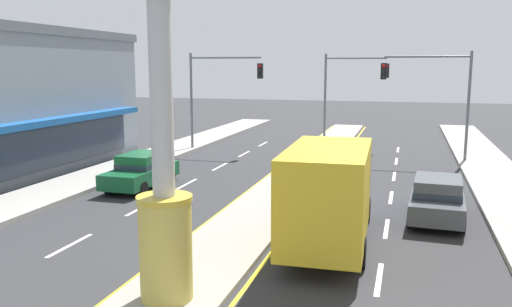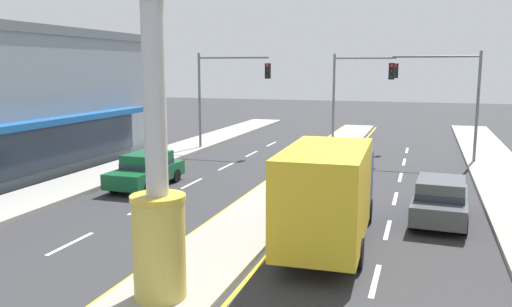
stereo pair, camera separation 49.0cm
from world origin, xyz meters
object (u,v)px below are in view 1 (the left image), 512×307
(sedan_near_right_lane, at_px, (437,198))
(sedan_near_left_lane, at_px, (141,170))
(box_truck_far_right_lane, at_px, (331,191))
(traffic_light_right_side, at_px, (436,87))
(traffic_light_median_far, at_px, (348,84))
(district_sign, at_px, (161,101))
(traffic_light_left_side, at_px, (217,84))

(sedan_near_right_lane, relative_size, sedan_near_left_lane, 1.02)
(box_truck_far_right_lane, relative_size, sedan_near_left_lane, 1.61)
(traffic_light_right_side, xyz_separation_m, traffic_light_median_far, (-5.32, 4.15, -0.05))
(district_sign, height_order, traffic_light_left_side, district_sign)
(traffic_light_median_far, height_order, sedan_near_right_lane, traffic_light_median_far)
(district_sign, bearing_deg, traffic_light_right_side, 72.63)
(traffic_light_right_side, xyz_separation_m, sedan_near_right_lane, (-0.29, -12.04, -3.46))
(district_sign, height_order, box_truck_far_right_lane, district_sign)
(box_truck_far_right_lane, bearing_deg, sedan_near_right_lane, 49.13)
(district_sign, xyz_separation_m, traffic_light_median_far, (1.18, 24.96, -0.42))
(traffic_light_median_far, distance_m, sedan_near_right_lane, 17.30)
(traffic_light_left_side, height_order, traffic_light_right_side, same)
(traffic_light_right_side, xyz_separation_m, sedan_near_left_lane, (-12.73, -10.45, -3.46))
(sedan_near_right_lane, bearing_deg, traffic_light_median_far, 107.28)
(traffic_light_left_side, bearing_deg, sedan_near_right_lane, -43.60)
(traffic_light_left_side, xyz_separation_m, traffic_light_right_side, (13.02, -0.08, 0.00))
(district_sign, height_order, sedan_near_left_lane, district_sign)
(traffic_light_left_side, height_order, sedan_near_right_lane, traffic_light_left_side)
(traffic_light_median_far, relative_size, box_truck_far_right_lane, 0.89)
(box_truck_far_right_lane, height_order, sedan_near_left_lane, box_truck_far_right_lane)
(district_sign, height_order, traffic_light_right_side, district_sign)
(sedan_near_left_lane, bearing_deg, district_sign, -59.00)
(district_sign, height_order, traffic_light_median_far, district_sign)
(district_sign, bearing_deg, box_truck_far_right_lane, 59.32)
(sedan_near_right_lane, bearing_deg, sedan_near_left_lane, 172.72)
(traffic_light_right_side, xyz_separation_m, box_truck_far_right_lane, (-3.53, -15.79, -2.55))
(sedan_near_right_lane, relative_size, box_truck_far_right_lane, 0.63)
(traffic_light_left_side, bearing_deg, traffic_light_right_side, -0.35)
(traffic_light_left_side, bearing_deg, traffic_light_median_far, 27.89)
(sedan_near_right_lane, bearing_deg, traffic_light_right_side, 88.63)
(district_sign, distance_m, traffic_light_left_side, 21.88)
(box_truck_far_right_lane, bearing_deg, district_sign, -120.68)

